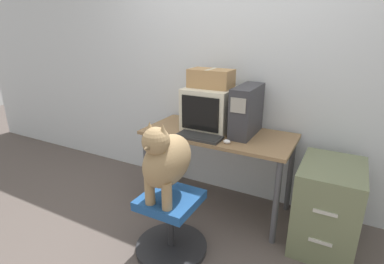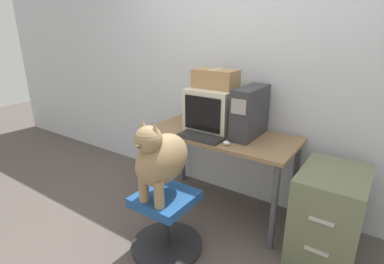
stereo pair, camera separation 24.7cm
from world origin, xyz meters
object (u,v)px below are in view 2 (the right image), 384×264
object	(u,v)px
filing_cabinet	(328,214)
dog	(160,158)
crt_monitor	(215,109)
office_chair	(166,223)
cardboard_box	(215,79)
keyboard	(200,137)
pc_tower	(250,112)

from	to	relation	value
filing_cabinet	dog	bearing A→B (deg)	-146.66
crt_monitor	office_chair	size ratio (longest dim) A/B	0.77
dog	filing_cabinet	size ratio (longest dim) A/B	0.88
office_chair	dog	xyz separation A→B (m)	(-0.00, -0.04, 0.58)
crt_monitor	cardboard_box	xyz separation A→B (m)	(-0.00, 0.00, 0.28)
keyboard	filing_cabinet	xyz separation A→B (m)	(1.08, 0.13, -0.44)
pc_tower	cardboard_box	bearing A→B (deg)	179.02
crt_monitor	office_chair	distance (m)	1.10
keyboard	office_chair	distance (m)	0.76
cardboard_box	dog	bearing A→B (deg)	-85.94
pc_tower	keyboard	bearing A→B (deg)	-136.98
keyboard	office_chair	xyz separation A→B (m)	(0.03, -0.52, -0.56)
pc_tower	dog	bearing A→B (deg)	-108.94
office_chair	filing_cabinet	world-z (taller)	filing_cabinet
office_chair	cardboard_box	bearing A→B (deg)	94.26
office_chair	cardboard_box	size ratio (longest dim) A/B	1.45
pc_tower	office_chair	size ratio (longest dim) A/B	0.82
pc_tower	filing_cabinet	bearing A→B (deg)	-12.28
keyboard	office_chair	world-z (taller)	keyboard
office_chair	pc_tower	bearing A→B (deg)	70.19
keyboard	dog	distance (m)	0.56
dog	pc_tower	bearing A→B (deg)	71.06
office_chair	cardboard_box	distance (m)	1.31
keyboard	dog	xyz separation A→B (m)	(0.03, -0.56, 0.02)
dog	cardboard_box	distance (m)	0.97
crt_monitor	dog	world-z (taller)	crt_monitor
office_chair	keyboard	bearing A→B (deg)	92.83
pc_tower	filing_cabinet	world-z (taller)	pc_tower
office_chair	cardboard_box	world-z (taller)	cardboard_box
office_chair	filing_cabinet	size ratio (longest dim) A/B	0.81
office_chair	filing_cabinet	bearing A→B (deg)	31.76
crt_monitor	filing_cabinet	world-z (taller)	crt_monitor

